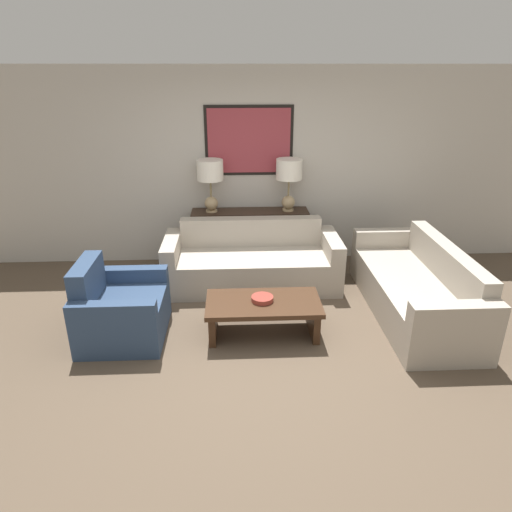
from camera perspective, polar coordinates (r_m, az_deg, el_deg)
The scene contains 10 objects.
ground_plane at distance 4.60m, azimuth 0.34°, elevation -12.19°, with size 20.00×20.00×0.00m, color brown.
back_wall at distance 6.39m, azimuth -0.88°, elevation 11.00°, with size 8.24×0.12×2.65m.
console_table at distance 6.40m, azimuth -0.74°, elevation 2.28°, with size 1.60×0.37×0.79m.
table_lamp_left at distance 6.15m, azimuth -5.74°, elevation 9.93°, with size 0.35×0.35×0.70m.
table_lamp_right at distance 6.19m, azimuth 4.14°, elevation 10.06°, with size 0.35×0.35×0.70m.
couch_by_back_wall at distance 5.84m, azimuth -0.50°, elevation -0.94°, with size 2.19×0.87×0.80m.
couch_by_side at distance 5.48m, azimuth 19.40°, elevation -3.99°, with size 0.87×2.19×0.80m.
coffee_table at distance 4.77m, azimuth 0.92°, elevation -6.74°, with size 1.18×0.62×0.39m.
decorative_bowl at distance 4.71m, azimuth 0.79°, elevation -5.36°, with size 0.23×0.23×0.05m.
armchair_near_back_wall at distance 4.95m, azimuth -16.63°, elevation -6.53°, with size 0.83×0.94×0.83m.
Camera 1 is at (-0.21, -3.76, 2.63)m, focal length 32.00 mm.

